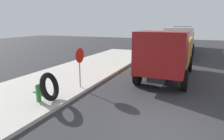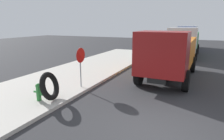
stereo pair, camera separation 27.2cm
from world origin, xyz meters
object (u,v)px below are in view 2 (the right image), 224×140
Objects in this scene: stop_sign at (81,60)px; dump_truck_blue at (185,37)px; dump_truck_orange at (170,53)px; dump_truck_green at (184,41)px; loose_tire at (50,86)px; fire_hydrant at (39,91)px.

dump_truck_blue reaches higher than stop_sign.
stop_sign is 0.29× the size of dump_truck_orange.
dump_truck_orange and dump_truck_green have the same top height.
dump_truck_orange is at bearing -32.59° from loose_tire.
dump_truck_orange is at bearing -42.90° from stop_sign.
dump_truck_green is (13.46, -3.83, 0.05)m from stop_sign.
dump_truck_green is at bearing -15.63° from fire_hydrant.
stop_sign reaches higher than loose_tire.
dump_truck_orange is (6.24, -3.99, 0.83)m from loose_tire.
dump_truck_orange is (6.48, -4.40, 1.05)m from fire_hydrant.
loose_tire is at bearing -60.09° from fire_hydrant.
dump_truck_green is at bearing -0.19° from dump_truck_orange.
stop_sign is (2.15, -0.19, 0.78)m from loose_tire.
stop_sign reaches higher than fire_hydrant.
dump_truck_blue reaches higher than fire_hydrant.
loose_tire is 7.45m from dump_truck_orange.
loose_tire is at bearing 174.94° from stop_sign.
dump_truck_blue is at bearing 1.81° from dump_truck_orange.
fire_hydrant is at bearing 145.78° from dump_truck_orange.
fire_hydrant is at bearing 119.91° from loose_tire.
dump_truck_green reaches higher than loose_tire.
stop_sign is 0.29× the size of dump_truck_blue.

